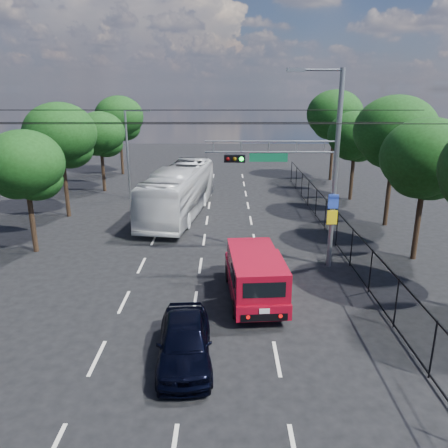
{
  "coord_description": "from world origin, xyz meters",
  "views": [
    {
      "loc": [
        1.3,
        -12.56,
        8.57
      ],
      "look_at": [
        1.21,
        6.1,
        2.8
      ],
      "focal_mm": 35.0,
      "sensor_mm": 36.0,
      "label": 1
    }
  ],
  "objects_px": {
    "white_van": "(162,200)",
    "navy_hatchback": "(185,341)",
    "signal_mast": "(310,163)",
    "white_bus": "(179,191)",
    "red_pickup": "(255,274)"
  },
  "relations": [
    {
      "from": "red_pickup",
      "to": "white_bus",
      "type": "height_order",
      "value": "white_bus"
    },
    {
      "from": "signal_mast",
      "to": "white_bus",
      "type": "xyz_separation_m",
      "value": [
        -7.28,
        9.45,
        -3.54
      ]
    },
    {
      "from": "navy_hatchback",
      "to": "white_van",
      "type": "relative_size",
      "value": 0.94
    },
    {
      "from": "signal_mast",
      "to": "red_pickup",
      "type": "xyz_separation_m",
      "value": [
        -2.78,
        -3.62,
        -4.11
      ]
    },
    {
      "from": "navy_hatchback",
      "to": "white_bus",
      "type": "xyz_separation_m",
      "value": [
        -1.95,
        17.57,
        0.97
      ]
    },
    {
      "from": "red_pickup",
      "to": "white_bus",
      "type": "relative_size",
      "value": 0.48
    },
    {
      "from": "white_van",
      "to": "white_bus",
      "type": "bearing_deg",
      "value": -39.5
    },
    {
      "from": "navy_hatchback",
      "to": "white_van",
      "type": "bearing_deg",
      "value": 95.94
    },
    {
      "from": "white_van",
      "to": "navy_hatchback",
      "type": "bearing_deg",
      "value": -79.73
    },
    {
      "from": "signal_mast",
      "to": "white_bus",
      "type": "relative_size",
      "value": 0.78
    },
    {
      "from": "red_pickup",
      "to": "white_bus",
      "type": "bearing_deg",
      "value": 109.03
    },
    {
      "from": "red_pickup",
      "to": "navy_hatchback",
      "type": "bearing_deg",
      "value": -119.58
    },
    {
      "from": "navy_hatchback",
      "to": "white_van",
      "type": "distance_m",
      "value": 19.05
    },
    {
      "from": "signal_mast",
      "to": "white_bus",
      "type": "distance_m",
      "value": 12.44
    },
    {
      "from": "red_pickup",
      "to": "white_van",
      "type": "distance_m",
      "value": 15.44
    }
  ]
}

